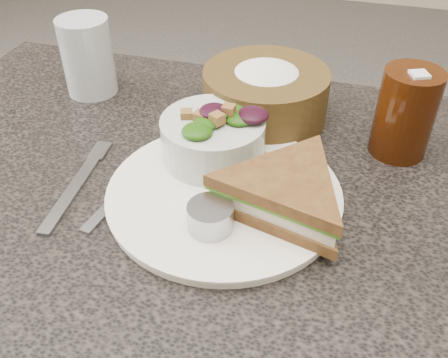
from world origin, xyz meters
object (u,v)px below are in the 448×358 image
object	(u,v)px
dinner_plate	(224,194)
salad_bowl	(213,132)
dressing_ramekin	(210,217)
water_glass	(88,57)
sandwich	(286,193)
bread_basket	(266,87)
cola_glass	(406,109)

from	to	relation	value
dinner_plate	salad_bowl	bearing A→B (deg)	117.53
salad_bowl	dressing_ramekin	size ratio (longest dim) A/B	2.61
salad_bowl	water_glass	xyz separation A→B (m)	(-0.25, 0.14, 0.01)
sandwich	dressing_ramekin	xyz separation A→B (m)	(-0.07, -0.05, -0.01)
dressing_ramekin	bread_basket	bearing A→B (deg)	89.25
sandwich	cola_glass	size ratio (longest dim) A/B	1.42
salad_bowl	dressing_ramekin	bearing A→B (deg)	-74.26
bread_basket	cola_glass	bearing A→B (deg)	-9.84
salad_bowl	cola_glass	size ratio (longest dim) A/B	1.02
dinner_plate	bread_basket	xyz separation A→B (m)	(0.01, 0.20, 0.05)
bread_basket	dressing_ramekin	bearing A→B (deg)	-90.75
salad_bowl	water_glass	size ratio (longest dim) A/B	1.11
dinner_plate	sandwich	size ratio (longest dim) A/B	1.51
dinner_plate	sandwich	xyz separation A→B (m)	(0.08, -0.01, 0.03)
sandwich	salad_bowl	world-z (taller)	salad_bowl
sandwich	cola_glass	bearing A→B (deg)	69.17
dressing_ramekin	bread_basket	world-z (taller)	bread_basket
salad_bowl	dressing_ramekin	distance (m)	0.14
salad_bowl	dressing_ramekin	xyz separation A→B (m)	(0.04, -0.13, -0.02)
sandwich	salad_bowl	distance (m)	0.13
dinner_plate	cola_glass	xyz separation A→B (m)	(0.20, 0.16, 0.06)
water_glass	cola_glass	bearing A→B (deg)	-4.43
dressing_ramekin	bread_basket	xyz separation A→B (m)	(0.00, 0.26, 0.02)
dressing_ramekin	cola_glass	bearing A→B (deg)	49.12
bread_basket	dinner_plate	bearing A→B (deg)	-91.94
dressing_ramekin	water_glass	size ratio (longest dim) A/B	0.42
bread_basket	cola_glass	xyz separation A→B (m)	(0.19, -0.03, 0.01)
sandwich	cola_glass	world-z (taller)	cola_glass
dinner_plate	water_glass	xyz separation A→B (m)	(-0.28, 0.20, 0.05)
dinner_plate	dressing_ramekin	distance (m)	0.07
salad_bowl	water_glass	bearing A→B (deg)	151.19
sandwich	cola_glass	xyz separation A→B (m)	(0.12, 0.18, 0.03)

